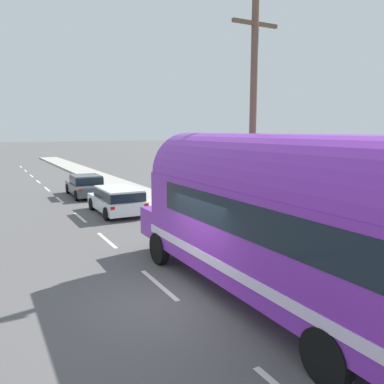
{
  "coord_description": "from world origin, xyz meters",
  "views": [
    {
      "loc": [
        -4.05,
        -8.27,
        4.19
      ],
      "look_at": [
        1.66,
        2.27,
        2.3
      ],
      "focal_mm": 36.48,
      "sensor_mm": 36.0,
      "label": 1
    }
  ],
  "objects_px": {
    "utility_pole": "(253,124)",
    "car_lead": "(117,199)",
    "car_second": "(86,185)",
    "painted_bus": "(283,215)"
  },
  "relations": [
    {
      "from": "utility_pole",
      "to": "car_lead",
      "type": "xyz_separation_m",
      "value": [
        -2.4,
        7.89,
        -3.63
      ]
    },
    {
      "from": "utility_pole",
      "to": "car_second",
      "type": "relative_size",
      "value": 1.86
    },
    {
      "from": "painted_bus",
      "to": "car_second",
      "type": "bearing_deg",
      "value": 90.3
    },
    {
      "from": "painted_bus",
      "to": "utility_pole",
      "type": "bearing_deg",
      "value": 61.32
    },
    {
      "from": "utility_pole",
      "to": "car_lead",
      "type": "relative_size",
      "value": 2.0
    },
    {
      "from": "car_second",
      "to": "utility_pole",
      "type": "bearing_deg",
      "value": -80.09
    },
    {
      "from": "car_lead",
      "to": "car_second",
      "type": "distance_m",
      "value": 6.3
    },
    {
      "from": "car_lead",
      "to": "car_second",
      "type": "bearing_deg",
      "value": 90.73
    },
    {
      "from": "utility_pole",
      "to": "painted_bus",
      "type": "xyz_separation_m",
      "value": [
        -2.38,
        -4.35,
        -2.12
      ]
    },
    {
      "from": "utility_pole",
      "to": "car_second",
      "type": "bearing_deg",
      "value": 99.91
    }
  ]
}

